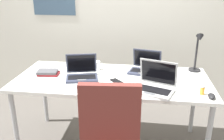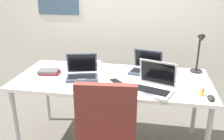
{
  "view_description": "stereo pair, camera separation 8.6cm",
  "coord_description": "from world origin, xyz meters",
  "px_view_note": "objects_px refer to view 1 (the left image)",
  "views": [
    {
      "loc": [
        0.29,
        -2.13,
        1.61
      ],
      "look_at": [
        0.0,
        0.0,
        0.82
      ],
      "focal_mm": 39.62,
      "sensor_mm": 36.0,
      "label": 1
    },
    {
      "loc": [
        0.38,
        -2.12,
        1.61
      ],
      "look_at": [
        0.0,
        0.0,
        0.82
      ],
      "focal_mm": 39.62,
      "sensor_mm": 36.0,
      "label": 2
    }
  ],
  "objects_px": {
    "laptop_near_mouse": "(154,85)",
    "pill_bottle": "(202,90)",
    "laptop_back_left": "(145,68)",
    "coffee_mug": "(97,65)",
    "computer_mouse": "(212,96)",
    "laptop_by_keyboard": "(82,73)",
    "cell_phone": "(117,81)",
    "desk_lamp": "(197,53)",
    "book_stack": "(48,73)"
  },
  "relations": [
    {
      "from": "cell_phone",
      "to": "pill_bottle",
      "type": "xyz_separation_m",
      "value": [
        0.71,
        -0.16,
        0.04
      ]
    },
    {
      "from": "laptop_near_mouse",
      "to": "pill_bottle",
      "type": "relative_size",
      "value": 4.95
    },
    {
      "from": "laptop_by_keyboard",
      "to": "laptop_near_mouse",
      "type": "bearing_deg",
      "value": -15.99
    },
    {
      "from": "laptop_back_left",
      "to": "coffee_mug",
      "type": "height_order",
      "value": "laptop_back_left"
    },
    {
      "from": "laptop_back_left",
      "to": "computer_mouse",
      "type": "bearing_deg",
      "value": -44.31
    },
    {
      "from": "laptop_by_keyboard",
      "to": "computer_mouse",
      "type": "relative_size",
      "value": 3.51
    },
    {
      "from": "computer_mouse",
      "to": "pill_bottle",
      "type": "distance_m",
      "value": 0.09
    },
    {
      "from": "laptop_by_keyboard",
      "to": "computer_mouse",
      "type": "bearing_deg",
      "value": -13.99
    },
    {
      "from": "laptop_near_mouse",
      "to": "pill_bottle",
      "type": "height_order",
      "value": "laptop_near_mouse"
    },
    {
      "from": "computer_mouse",
      "to": "laptop_by_keyboard",
      "type": "bearing_deg",
      "value": 169.81
    },
    {
      "from": "laptop_near_mouse",
      "to": "laptop_by_keyboard",
      "type": "distance_m",
      "value": 0.69
    },
    {
      "from": "laptop_by_keyboard",
      "to": "computer_mouse",
      "type": "distance_m",
      "value": 1.14
    },
    {
      "from": "cell_phone",
      "to": "book_stack",
      "type": "height_order",
      "value": "book_stack"
    },
    {
      "from": "laptop_by_keyboard",
      "to": "book_stack",
      "type": "bearing_deg",
      "value": 175.18
    },
    {
      "from": "book_stack",
      "to": "coffee_mug",
      "type": "xyz_separation_m",
      "value": [
        0.44,
        0.21,
        0.02
      ]
    },
    {
      "from": "computer_mouse",
      "to": "book_stack",
      "type": "height_order",
      "value": "book_stack"
    },
    {
      "from": "desk_lamp",
      "to": "computer_mouse",
      "type": "xyz_separation_m",
      "value": [
        0.03,
        -0.58,
        -0.18
      ]
    },
    {
      "from": "laptop_by_keyboard",
      "to": "book_stack",
      "type": "xyz_separation_m",
      "value": [
        -0.34,
        0.03,
        -0.02
      ]
    },
    {
      "from": "laptop_back_left",
      "to": "desk_lamp",
      "type": "bearing_deg",
      "value": 8.24
    },
    {
      "from": "computer_mouse",
      "to": "coffee_mug",
      "type": "bearing_deg",
      "value": 156.78
    },
    {
      "from": "laptop_near_mouse",
      "to": "coffee_mug",
      "type": "relative_size",
      "value": 3.46
    },
    {
      "from": "computer_mouse",
      "to": "pill_bottle",
      "type": "height_order",
      "value": "pill_bottle"
    },
    {
      "from": "laptop_by_keyboard",
      "to": "laptop_back_left",
      "type": "bearing_deg",
      "value": 21.98
    },
    {
      "from": "laptop_near_mouse",
      "to": "book_stack",
      "type": "relative_size",
      "value": 1.85
    },
    {
      "from": "desk_lamp",
      "to": "coffee_mug",
      "type": "distance_m",
      "value": 1.0
    },
    {
      "from": "computer_mouse",
      "to": "laptop_near_mouse",
      "type": "bearing_deg",
      "value": 172.9
    },
    {
      "from": "desk_lamp",
      "to": "computer_mouse",
      "type": "distance_m",
      "value": 0.61
    },
    {
      "from": "laptop_back_left",
      "to": "computer_mouse",
      "type": "height_order",
      "value": "laptop_back_left"
    },
    {
      "from": "laptop_back_left",
      "to": "computer_mouse",
      "type": "xyz_separation_m",
      "value": [
        0.52,
        -0.51,
        -0.03
      ]
    },
    {
      "from": "computer_mouse",
      "to": "cell_phone",
      "type": "height_order",
      "value": "computer_mouse"
    },
    {
      "from": "laptop_by_keyboard",
      "to": "pill_bottle",
      "type": "distance_m",
      "value": 1.07
    },
    {
      "from": "laptop_back_left",
      "to": "computer_mouse",
      "type": "relative_size",
      "value": 3.48
    },
    {
      "from": "desk_lamp",
      "to": "pill_bottle",
      "type": "relative_size",
      "value": 5.07
    },
    {
      "from": "pill_bottle",
      "to": "laptop_by_keyboard",
      "type": "bearing_deg",
      "value": 168.34
    },
    {
      "from": "laptop_back_left",
      "to": "pill_bottle",
      "type": "xyz_separation_m",
      "value": [
        0.46,
        -0.45,
        -0.0
      ]
    },
    {
      "from": "laptop_by_keyboard",
      "to": "coffee_mug",
      "type": "height_order",
      "value": "laptop_by_keyboard"
    },
    {
      "from": "laptop_back_left",
      "to": "coffee_mug",
      "type": "xyz_separation_m",
      "value": [
        -0.49,
        0.0,
        0.0
      ]
    },
    {
      "from": "laptop_by_keyboard",
      "to": "cell_phone",
      "type": "xyz_separation_m",
      "value": [
        0.34,
        -0.06,
        -0.04
      ]
    },
    {
      "from": "cell_phone",
      "to": "laptop_near_mouse",
      "type": "bearing_deg",
      "value": -63.89
    },
    {
      "from": "laptop_by_keyboard",
      "to": "cell_phone",
      "type": "relative_size",
      "value": 2.48
    },
    {
      "from": "laptop_back_left",
      "to": "cell_phone",
      "type": "distance_m",
      "value": 0.38
    },
    {
      "from": "pill_bottle",
      "to": "cell_phone",
      "type": "bearing_deg",
      "value": 167.36
    },
    {
      "from": "laptop_by_keyboard",
      "to": "cell_phone",
      "type": "height_order",
      "value": "laptop_by_keyboard"
    },
    {
      "from": "laptop_near_mouse",
      "to": "laptop_back_left",
      "type": "relative_size",
      "value": 1.17
    },
    {
      "from": "coffee_mug",
      "to": "laptop_near_mouse",
      "type": "bearing_deg",
      "value": -37.05
    },
    {
      "from": "desk_lamp",
      "to": "laptop_near_mouse",
      "type": "distance_m",
      "value": 0.67
    },
    {
      "from": "pill_bottle",
      "to": "book_stack",
      "type": "distance_m",
      "value": 1.41
    },
    {
      "from": "coffee_mug",
      "to": "desk_lamp",
      "type": "bearing_deg",
      "value": 3.97
    },
    {
      "from": "laptop_back_left",
      "to": "pill_bottle",
      "type": "bearing_deg",
      "value": -44.26
    },
    {
      "from": "cell_phone",
      "to": "desk_lamp",
      "type": "bearing_deg",
      "value": -15.66
    }
  ]
}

